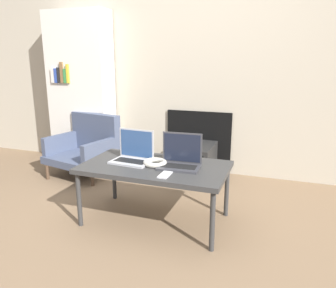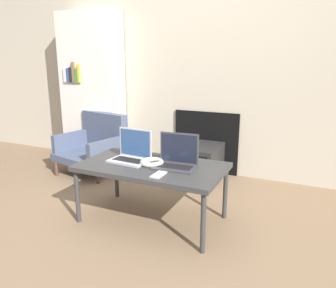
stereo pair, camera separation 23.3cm
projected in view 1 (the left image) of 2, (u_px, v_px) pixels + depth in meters
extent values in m
plane|color=#7A6047|center=(135.00, 245.00, 2.29)|extent=(14.00, 14.00, 0.00)
cube|color=#B7AD99|center=(201.00, 55.00, 3.55)|extent=(7.00, 0.06, 2.60)
cube|color=black|center=(198.00, 141.00, 3.75)|extent=(0.74, 0.03, 0.69)
cube|color=#333333|center=(155.00, 167.00, 2.53)|extent=(1.12, 0.63, 0.04)
cylinder|color=#333333|center=(79.00, 200.00, 2.51)|extent=(0.04, 0.04, 0.43)
cylinder|color=#333333|center=(212.00, 222.00, 2.17)|extent=(0.04, 0.04, 0.43)
cylinder|color=#333333|center=(114.00, 176.00, 3.01)|extent=(0.04, 0.04, 0.43)
cylinder|color=#333333|center=(227.00, 191.00, 2.67)|extent=(0.04, 0.04, 0.43)
cube|color=#B2B2B7|center=(131.00, 162.00, 2.58)|extent=(0.32, 0.23, 0.02)
cube|color=black|center=(131.00, 161.00, 2.58)|extent=(0.27, 0.13, 0.00)
cube|color=#B2B2B7|center=(137.00, 144.00, 2.63)|extent=(0.31, 0.03, 0.24)
cube|color=#2D4C7F|center=(136.00, 144.00, 2.63)|extent=(0.28, 0.03, 0.21)
cube|color=#38383D|center=(179.00, 167.00, 2.45)|extent=(0.32, 0.22, 0.02)
cube|color=black|center=(179.00, 166.00, 2.45)|extent=(0.27, 0.13, 0.00)
cube|color=#38383D|center=(182.00, 148.00, 2.51)|extent=(0.31, 0.03, 0.24)
cube|color=black|center=(182.00, 148.00, 2.50)|extent=(0.28, 0.02, 0.21)
torus|color=beige|center=(155.00, 163.00, 2.52)|extent=(0.19, 0.19, 0.04)
cube|color=silver|center=(165.00, 175.00, 2.30)|extent=(0.07, 0.14, 0.01)
cube|color=black|center=(192.00, 161.00, 3.55)|extent=(0.45, 0.51, 0.38)
cube|color=black|center=(185.00, 169.00, 3.31)|extent=(0.37, 0.01, 0.29)
cube|color=#47516B|center=(82.00, 158.00, 3.63)|extent=(0.77, 0.71, 0.08)
cube|color=#47516B|center=(96.00, 132.00, 3.76)|extent=(0.67, 0.24, 0.43)
cube|color=#47516B|center=(62.00, 143.00, 3.75)|extent=(0.17, 0.52, 0.20)
cube|color=#47516B|center=(101.00, 150.00, 3.44)|extent=(0.17, 0.52, 0.20)
cylinder|color=#4C3828|center=(47.00, 172.00, 3.53)|extent=(0.04, 0.04, 0.15)
cylinder|color=#4C3828|center=(92.00, 178.00, 3.35)|extent=(0.04, 0.04, 0.15)
cylinder|color=#4C3828|center=(74.00, 160.00, 3.97)|extent=(0.04, 0.04, 0.15)
cylinder|color=#4C3828|center=(115.00, 165.00, 3.78)|extent=(0.04, 0.04, 0.15)
cube|color=silver|center=(81.00, 90.00, 3.93)|extent=(0.76, 0.30, 1.81)
cube|color=silver|center=(53.00, 75.00, 3.83)|extent=(0.04, 0.02, 0.17)
cube|color=#2D479E|center=(56.00, 76.00, 3.81)|extent=(0.04, 0.02, 0.17)
cube|color=black|center=(59.00, 75.00, 3.80)|extent=(0.04, 0.02, 0.18)
cube|color=brown|center=(62.00, 73.00, 3.78)|extent=(0.04, 0.02, 0.24)
cube|color=#337F42|center=(65.00, 76.00, 3.77)|extent=(0.04, 0.02, 0.16)
cube|color=gold|center=(68.00, 74.00, 3.75)|extent=(0.03, 0.02, 0.21)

